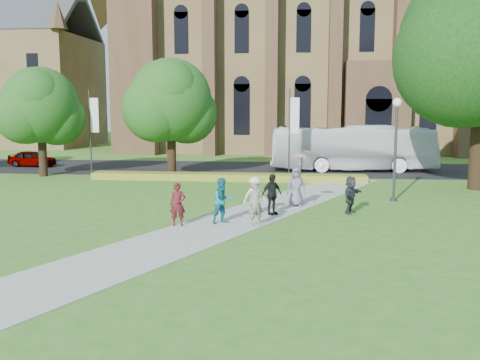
# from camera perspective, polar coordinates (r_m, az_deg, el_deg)

# --- Properties ---
(ground) EXTENTS (160.00, 160.00, 0.00)m
(ground) POSITION_cam_1_polar(r_m,az_deg,el_deg) (21.91, -0.68, -4.85)
(ground) COLOR #3C681F
(ground) RESTS_ON ground
(road) EXTENTS (160.00, 10.00, 0.02)m
(road) POSITION_cam_1_polar(r_m,az_deg,el_deg) (41.58, 2.58, 1.22)
(road) COLOR black
(road) RESTS_ON ground
(footpath) EXTENTS (15.58, 28.54, 0.04)m
(footpath) POSITION_cam_1_polar(r_m,az_deg,el_deg) (22.88, -0.39, -4.25)
(footpath) COLOR #B2B2A8
(footpath) RESTS_ON ground
(flower_hedge) EXTENTS (18.00, 1.40, 0.45)m
(flower_hedge) POSITION_cam_1_polar(r_m,az_deg,el_deg) (35.03, -1.38, 0.33)
(flower_hedge) COLOR #B48E24
(flower_hedge) RESTS_ON ground
(cathedral) EXTENTS (52.60, 18.25, 28.00)m
(cathedral) POSITION_cam_1_polar(r_m,az_deg,el_deg) (61.95, 13.46, 15.24)
(cathedral) COLOR olive
(cathedral) RESTS_ON ground
(streetlamp) EXTENTS (0.44, 0.44, 5.24)m
(streetlamp) POSITION_cam_1_polar(r_m,az_deg,el_deg) (28.21, 16.29, 4.45)
(streetlamp) COLOR #38383D
(streetlamp) RESTS_ON ground
(street_tree_0) EXTENTS (5.20, 5.20, 7.50)m
(street_tree_0) POSITION_cam_1_polar(r_m,az_deg,el_deg) (39.35, -20.54, 7.45)
(street_tree_0) COLOR #332114
(street_tree_0) RESTS_ON ground
(street_tree_1) EXTENTS (5.60, 5.60, 8.05)m
(street_tree_1) POSITION_cam_1_polar(r_m,az_deg,el_deg) (36.73, -7.41, 8.43)
(street_tree_1) COLOR #332114
(street_tree_1) RESTS_ON ground
(banner_pole_0) EXTENTS (0.70, 0.10, 6.00)m
(banner_pole_0) POSITION_cam_1_polar(r_m,az_deg,el_deg) (36.46, 5.47, 5.58)
(banner_pole_0) COLOR #38383D
(banner_pole_0) RESTS_ON ground
(banner_pole_1) EXTENTS (0.70, 0.10, 6.00)m
(banner_pole_1) POSITION_cam_1_polar(r_m,az_deg,el_deg) (39.20, -15.55, 5.49)
(banner_pole_1) COLOR #38383D
(banner_pole_1) RESTS_ON ground
(tour_coach) EXTENTS (12.34, 3.49, 3.40)m
(tour_coach) POSITION_cam_1_polar(r_m,az_deg,el_deg) (40.85, 11.88, 3.35)
(tour_coach) COLOR silver
(tour_coach) RESTS_ON road
(car_0) EXTENTS (3.95, 1.98, 1.29)m
(car_0) POSITION_cam_1_polar(r_m,az_deg,el_deg) (45.99, -21.29, 2.15)
(car_0) COLOR gray
(car_0) RESTS_ON road
(pedestrian_0) EXTENTS (0.68, 0.49, 1.74)m
(pedestrian_0) POSITION_cam_1_polar(r_m,az_deg,el_deg) (21.67, -6.65, -2.59)
(pedestrian_0) COLOR #54131B
(pedestrian_0) RESTS_ON footpath
(pedestrian_1) EXTENTS (1.16, 1.12, 1.88)m
(pedestrian_1) POSITION_cam_1_polar(r_m,az_deg,el_deg) (21.95, -1.86, -2.21)
(pedestrian_1) COLOR #196B7F
(pedestrian_1) RESTS_ON footpath
(pedestrian_2) EXTENTS (1.28, 1.07, 1.71)m
(pedestrian_2) POSITION_cam_1_polar(r_m,az_deg,el_deg) (23.59, 1.60, -1.71)
(pedestrian_2) COLOR white
(pedestrian_2) RESTS_ON footpath
(pedestrian_3) EXTENTS (1.10, 1.05, 1.84)m
(pedestrian_3) POSITION_cam_1_polar(r_m,az_deg,el_deg) (23.72, 3.41, -1.53)
(pedestrian_3) COLOR black
(pedestrian_3) RESTS_ON footpath
(pedestrian_4) EXTENTS (0.97, 0.69, 1.87)m
(pedestrian_4) POSITION_cam_1_polar(r_m,az_deg,el_deg) (25.87, 6.02, -0.73)
(pedestrian_4) COLOR slate
(pedestrian_4) RESTS_ON footpath
(pedestrian_5) EXTENTS (1.16, 1.60, 1.67)m
(pedestrian_5) POSITION_cam_1_polar(r_m,az_deg,el_deg) (24.58, 11.72, -1.54)
(pedestrian_5) COLOR #292C31
(pedestrian_5) RESTS_ON footpath
(pedestrian_6) EXTENTS (0.77, 0.69, 1.78)m
(pedestrian_6) POSITION_cam_1_polar(r_m,az_deg,el_deg) (21.48, 1.72, -2.58)
(pedestrian_6) COLOR gray
(pedestrian_6) RESTS_ON footpath
(parasol) EXTENTS (0.83, 0.83, 0.61)m
(parasol) POSITION_cam_1_polar(r_m,az_deg,el_deg) (25.81, 6.46, 2.02)
(parasol) COLOR #E0A29E
(parasol) RESTS_ON pedestrian_4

